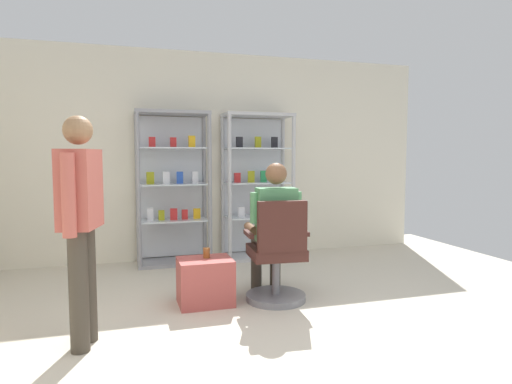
{
  "coord_description": "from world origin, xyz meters",
  "views": [
    {
      "loc": [
        -1.13,
        -2.79,
        1.35
      ],
      "look_at": [
        0.1,
        1.3,
        1.0
      ],
      "focal_mm": 30.71,
      "sensor_mm": 36.0,
      "label": 1
    }
  ],
  "objects": [
    {
      "name": "display_cabinet_right",
      "position": [
        0.55,
        2.76,
        0.96
      ],
      "size": [
        0.9,
        0.45,
        1.9
      ],
      "color": "#B7B7BC",
      "rests_on": "ground"
    },
    {
      "name": "back_wall",
      "position": [
        0.0,
        3.0,
        1.35
      ],
      "size": [
        6.0,
        0.1,
        2.7
      ],
      "primitive_type": "cube",
      "color": "silver",
      "rests_on": "ground"
    },
    {
      "name": "ground_plane",
      "position": [
        0.0,
        0.0,
        0.0
      ],
      "size": [
        7.2,
        7.2,
        0.0
      ],
      "primitive_type": "plane",
      "color": "beige"
    },
    {
      "name": "office_chair",
      "position": [
        0.2,
        0.94,
        0.39
      ],
      "size": [
        0.58,
        0.56,
        0.96
      ],
      "color": "slate",
      "rests_on": "ground"
    },
    {
      "name": "standing_customer",
      "position": [
        -1.43,
        0.46,
        0.93
      ],
      "size": [
        0.3,
        0.51,
        1.63
      ],
      "color": "#3F382D",
      "rests_on": "ground"
    },
    {
      "name": "tea_glass",
      "position": [
        -0.42,
        1.13,
        0.46
      ],
      "size": [
        0.06,
        0.06,
        0.09
      ],
      "primitive_type": "cylinder",
      "color": "brown",
      "rests_on": "storage_crate"
    },
    {
      "name": "seated_shopkeeper",
      "position": [
        0.21,
        1.11,
        0.71
      ],
      "size": [
        0.51,
        0.59,
        1.29
      ],
      "color": "#3F382D",
      "rests_on": "ground"
    },
    {
      "name": "display_cabinet_left",
      "position": [
        -0.55,
        2.76,
        0.96
      ],
      "size": [
        0.9,
        0.45,
        1.9
      ],
      "color": "gray",
      "rests_on": "ground"
    },
    {
      "name": "storage_crate",
      "position": [
        -0.45,
        1.09,
        0.21
      ],
      "size": [
        0.49,
        0.39,
        0.42
      ],
      "primitive_type": "cube",
      "color": "#B24C47",
      "rests_on": "ground"
    }
  ]
}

